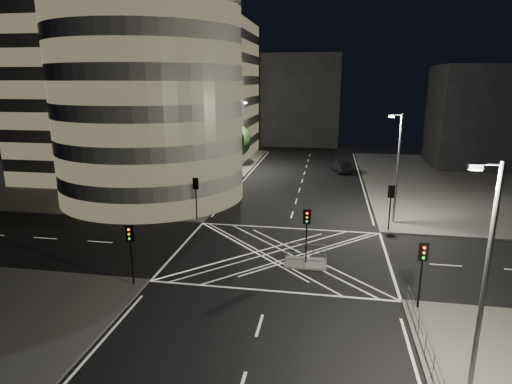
% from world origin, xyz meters
% --- Properties ---
extents(ground, '(120.00, 120.00, 0.00)m').
position_xyz_m(ground, '(0.00, 0.00, 0.00)').
color(ground, black).
rests_on(ground, ground).
extents(sidewalk_far_left, '(42.00, 42.00, 0.15)m').
position_xyz_m(sidewalk_far_left, '(-29.00, 27.00, 0.07)').
color(sidewalk_far_left, '#585553').
rests_on(sidewalk_far_left, ground).
extents(central_island, '(3.00, 2.00, 0.15)m').
position_xyz_m(central_island, '(2.00, -1.50, 0.07)').
color(central_island, slate).
rests_on(central_island, ground).
extents(office_tower_curved, '(30.00, 29.00, 27.20)m').
position_xyz_m(office_tower_curved, '(-20.74, 18.74, 12.65)').
color(office_tower_curved, gray).
rests_on(office_tower_curved, sidewalk_far_left).
extents(office_block_rear, '(24.00, 16.00, 22.00)m').
position_xyz_m(office_block_rear, '(-22.00, 42.00, 11.15)').
color(office_block_rear, gray).
rests_on(office_block_rear, sidewalk_far_left).
extents(building_right_far, '(14.00, 12.00, 15.00)m').
position_xyz_m(building_right_far, '(26.00, 40.00, 7.65)').
color(building_right_far, black).
rests_on(building_right_far, sidewalk_far_right).
extents(building_far_end, '(18.00, 8.00, 18.00)m').
position_xyz_m(building_far_end, '(-4.00, 58.00, 9.00)').
color(building_far_end, black).
rests_on(building_far_end, ground).
extents(tree_a, '(4.96, 4.96, 7.10)m').
position_xyz_m(tree_a, '(-10.50, 9.00, 4.39)').
color(tree_a, black).
rests_on(tree_a, sidewalk_far_left).
extents(tree_b, '(4.31, 4.31, 6.73)m').
position_xyz_m(tree_b, '(-10.50, 15.00, 4.39)').
color(tree_b, black).
rests_on(tree_b, sidewalk_far_left).
extents(tree_c, '(4.69, 4.69, 7.51)m').
position_xyz_m(tree_c, '(-10.50, 21.00, 4.96)').
color(tree_c, black).
rests_on(tree_c, sidewalk_far_left).
extents(tree_d, '(4.54, 4.54, 7.40)m').
position_xyz_m(tree_d, '(-10.50, 27.00, 4.93)').
color(tree_d, black).
rests_on(tree_d, sidewalk_far_left).
extents(tree_e, '(4.19, 4.19, 6.26)m').
position_xyz_m(tree_e, '(-10.50, 33.00, 3.99)').
color(tree_e, black).
rests_on(tree_e, sidewalk_far_left).
extents(traffic_signal_fl, '(0.55, 0.22, 4.00)m').
position_xyz_m(traffic_signal_fl, '(-8.80, 6.80, 2.91)').
color(traffic_signal_fl, black).
rests_on(traffic_signal_fl, sidewalk_far_left).
extents(traffic_signal_nl, '(0.55, 0.22, 4.00)m').
position_xyz_m(traffic_signal_nl, '(-8.80, -6.80, 2.91)').
color(traffic_signal_nl, black).
rests_on(traffic_signal_nl, sidewalk_near_left).
extents(traffic_signal_fr, '(0.55, 0.22, 4.00)m').
position_xyz_m(traffic_signal_fr, '(8.80, 6.80, 2.91)').
color(traffic_signal_fr, black).
rests_on(traffic_signal_fr, sidewalk_far_right).
extents(traffic_signal_nr, '(0.55, 0.22, 4.00)m').
position_xyz_m(traffic_signal_nr, '(8.80, -6.80, 2.91)').
color(traffic_signal_nr, black).
rests_on(traffic_signal_nr, sidewalk_near_right).
extents(traffic_signal_island, '(0.55, 0.22, 4.00)m').
position_xyz_m(traffic_signal_island, '(2.00, -1.50, 2.91)').
color(traffic_signal_island, black).
rests_on(traffic_signal_island, central_island).
extents(street_lamp_left_near, '(1.25, 0.25, 10.00)m').
position_xyz_m(street_lamp_left_near, '(-9.44, 12.00, 5.54)').
color(street_lamp_left_near, slate).
rests_on(street_lamp_left_near, sidewalk_far_left).
extents(street_lamp_left_far, '(1.25, 0.25, 10.00)m').
position_xyz_m(street_lamp_left_far, '(-9.44, 30.00, 5.54)').
color(street_lamp_left_far, slate).
rests_on(street_lamp_left_far, sidewalk_far_left).
extents(street_lamp_right_far, '(1.25, 0.25, 10.00)m').
position_xyz_m(street_lamp_right_far, '(9.44, 9.00, 5.54)').
color(street_lamp_right_far, slate).
rests_on(street_lamp_right_far, sidewalk_far_right).
extents(street_lamp_right_near, '(1.25, 0.25, 10.00)m').
position_xyz_m(street_lamp_right_near, '(9.44, -14.00, 5.54)').
color(street_lamp_right_near, slate).
rests_on(street_lamp_right_near, sidewalk_near_right).
extents(railing_near_right, '(0.06, 11.70, 1.10)m').
position_xyz_m(railing_near_right, '(8.30, -12.15, 0.70)').
color(railing_near_right, slate).
rests_on(railing_near_right, sidewalk_near_right).
extents(railing_island_south, '(2.80, 0.06, 1.10)m').
position_xyz_m(railing_island_south, '(2.00, -2.40, 0.70)').
color(railing_island_south, slate).
rests_on(railing_island_south, central_island).
extents(railing_island_north, '(2.80, 0.06, 1.10)m').
position_xyz_m(railing_island_north, '(2.00, -0.60, 0.70)').
color(railing_island_north, slate).
rests_on(railing_island_north, central_island).
extents(sedan, '(3.23, 5.37, 1.67)m').
position_xyz_m(sedan, '(5.14, 31.70, 0.84)').
color(sedan, black).
rests_on(sedan, ground).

